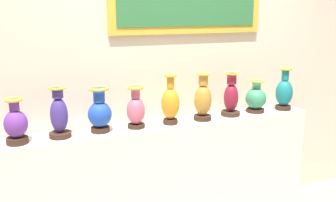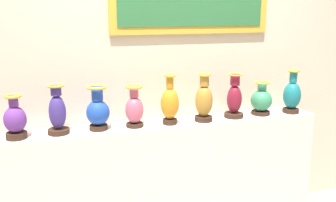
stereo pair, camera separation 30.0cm
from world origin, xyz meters
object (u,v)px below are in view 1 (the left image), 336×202
object	(u,v)px
vase_burgundy	(231,98)
vase_teal	(284,93)
vase_sapphire	(100,113)
vase_indigo	(59,116)
vase_violet	(16,124)
vase_amber	(170,103)
vase_rose	(136,109)
vase_ochre	(203,100)
vase_jade	(256,98)

from	to	relation	value
vase_burgundy	vase_teal	size ratio (longest dim) A/B	0.97
vase_sapphire	vase_burgundy	world-z (taller)	vase_burgundy
vase_indigo	vase_burgundy	bearing A→B (deg)	-0.07
vase_burgundy	vase_violet	bearing A→B (deg)	-179.41
vase_sapphire	vase_amber	bearing A→B (deg)	-2.70
vase_rose	vase_ochre	world-z (taller)	vase_ochre
vase_amber	vase_ochre	bearing A→B (deg)	-0.92
vase_violet	vase_jade	xyz separation A→B (m)	(1.95, 0.02, -0.01)
vase_indigo	vase_sapphire	world-z (taller)	vase_indigo
vase_ochre	vase_burgundy	world-z (taller)	vase_ochre
vase_sapphire	vase_ochre	distance (m)	0.84
vase_ochre	vase_burgundy	xyz separation A→B (m)	(0.28, 0.02, -0.01)
vase_violet	vase_ochre	size ratio (longest dim) A/B	0.81
vase_indigo	vase_teal	xyz separation A→B (m)	(1.94, -0.03, -0.00)
vase_violet	vase_rose	size ratio (longest dim) A/B	0.97
vase_rose	vase_burgundy	distance (m)	0.84
vase_sapphire	vase_ochre	size ratio (longest dim) A/B	0.87
vase_burgundy	vase_amber	bearing A→B (deg)	-178.18
vase_violet	vase_jade	bearing A→B (deg)	0.63
vase_amber	vase_violet	bearing A→B (deg)	179.97
vase_rose	vase_violet	bearing A→B (deg)	-178.95
vase_violet	vase_sapphire	size ratio (longest dim) A/B	0.94
vase_amber	vase_burgundy	xyz separation A→B (m)	(0.57, 0.02, -0.01)
vase_violet	vase_indigo	world-z (taller)	vase_indigo
vase_indigo	vase_amber	world-z (taller)	vase_amber
vase_violet	vase_amber	size ratio (longest dim) A/B	0.79
vase_sapphire	vase_teal	distance (m)	1.66
vase_sapphire	vase_teal	size ratio (longest dim) A/B	0.88
vase_sapphire	vase_amber	distance (m)	0.55
vase_indigo	vase_sapphire	xyz separation A→B (m)	(0.29, 0.01, -0.01)
vase_sapphire	vase_indigo	bearing A→B (deg)	-178.77
vase_rose	vase_jade	xyz separation A→B (m)	(1.10, 0.01, -0.02)
vase_sapphire	vase_amber	world-z (taller)	vase_amber
vase_sapphire	vase_rose	bearing A→B (deg)	-2.10
vase_indigo	vase_burgundy	xyz separation A→B (m)	(1.40, -0.00, -0.00)
vase_rose	vase_teal	distance (m)	1.38
vase_indigo	vase_jade	world-z (taller)	vase_indigo
vase_amber	vase_burgundy	distance (m)	0.57
vase_indigo	vase_jade	distance (m)	1.66
vase_violet	vase_indigo	distance (m)	0.28
vase_teal	vase_rose	bearing A→B (deg)	178.95
vase_ochre	vase_teal	size ratio (longest dim) A/B	1.01
vase_ochre	vase_burgundy	distance (m)	0.28
vase_ochre	vase_amber	bearing A→B (deg)	179.08
vase_amber	vase_indigo	bearing A→B (deg)	178.64
vase_ochre	vase_violet	bearing A→B (deg)	179.79
vase_amber	vase_ochre	distance (m)	0.28
vase_ochre	vase_jade	bearing A→B (deg)	2.82
vase_ochre	vase_sapphire	bearing A→B (deg)	177.90
vase_indigo	vase_sapphire	bearing A→B (deg)	1.23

